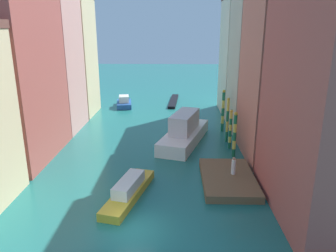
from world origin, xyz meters
name	(u,v)px	position (x,y,z in m)	size (l,w,h in m)	color
ground_plane	(156,124)	(0.00, 24.50, 0.00)	(154.00, 154.00, 0.00)	#1E6B66
building_left_1	(15,73)	(-12.61, 12.51, 8.45)	(6.15, 11.32, 16.89)	#B25147
building_left_2	(50,43)	(-12.61, 21.96, 10.79)	(6.15, 7.57, 21.55)	tan
building_left_3	(71,57)	(-12.61, 29.79, 8.48)	(6.15, 7.41, 16.94)	beige
building_right_0	(331,101)	(12.61, 2.64, 8.07)	(6.15, 11.87, 16.11)	#B25147
building_right_1	(280,63)	(12.61, 13.60, 9.34)	(6.15, 9.34, 18.66)	#C6705B
building_right_2	(258,61)	(12.61, 22.46, 8.70)	(6.15, 8.20, 17.38)	#BCB299
building_right_3	(243,56)	(12.61, 31.30, 8.56)	(6.15, 9.03, 17.09)	beige
waterfront_dock	(228,179)	(7.12, 7.09, 0.31)	(4.35, 7.32, 0.63)	brown
person_on_dock	(233,166)	(7.57, 7.36, 1.34)	(0.36, 0.36, 1.54)	white
mooring_pole_0	(235,134)	(8.53, 12.75, 2.41)	(0.37, 0.37, 4.72)	#197247
mooring_pole_1	(230,129)	(8.52, 15.29, 2.20)	(0.34, 0.34, 4.31)	#197247
mooring_pole_2	(227,120)	(8.50, 17.38, 2.63)	(0.33, 0.33, 5.15)	#197247
mooring_pole_3	(223,110)	(8.55, 21.46, 2.71)	(0.39, 0.39, 5.30)	#197247
vaporetto_white	(184,132)	(3.65, 17.03, 1.28)	(6.22, 11.25, 3.49)	white
gondola_black	(174,101)	(2.25, 37.99, 0.21)	(1.80, 10.24, 0.41)	black
motorboat_0	(124,103)	(-5.94, 34.52, 0.66)	(3.05, 5.30, 1.82)	#234C93
motorboat_1	(129,190)	(-0.90, 4.38, 0.58)	(3.41, 7.74, 1.51)	gold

